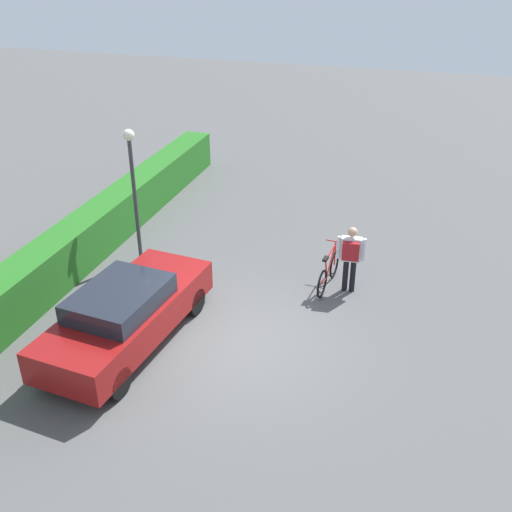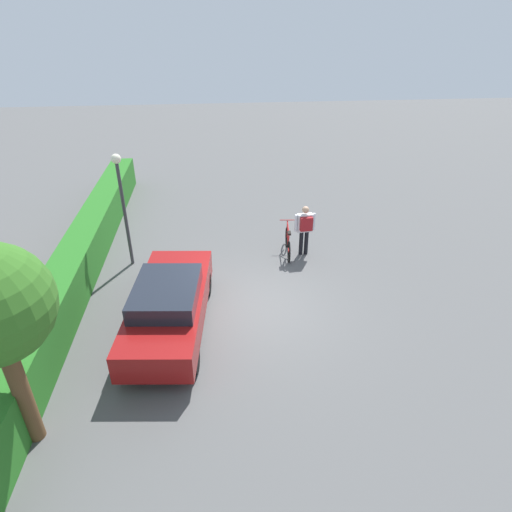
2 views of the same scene
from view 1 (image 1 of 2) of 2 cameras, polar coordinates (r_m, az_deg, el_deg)
The scene contains 6 objects.
ground_plane at distance 12.90m, azimuth -1.75°, elevation -7.99°, with size 60.00×60.00×0.00m, color #535353.
hedge_row at distance 14.71m, azimuth -20.37°, elevation -2.27°, with size 20.29×0.90×1.18m, color #256A20.
parked_car_near at distance 12.70m, azimuth -12.13°, elevation -5.32°, with size 4.57×2.11×1.40m.
bicycle at distance 14.67m, azimuth 6.84°, elevation -1.53°, with size 1.70×0.50×1.00m.
person_rider at distance 14.23m, azimuth 8.93°, elevation 0.22°, with size 0.38×0.67×1.68m.
street_lamp at distance 15.29m, azimuth -11.55°, elevation 7.38°, with size 0.28×0.28×3.51m.
Camera 1 is at (-9.83, -3.45, 7.62)m, focal length 42.42 mm.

